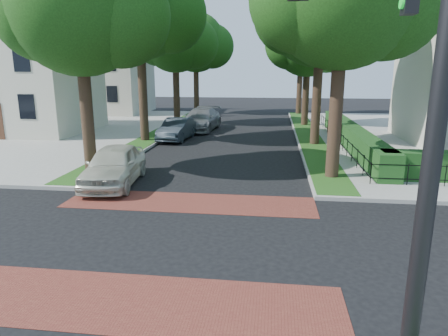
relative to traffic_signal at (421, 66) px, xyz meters
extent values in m
plane|color=black|center=(-4.89, 4.41, -4.71)|extent=(120.00, 120.00, 0.00)
cube|color=maroon|center=(-4.89, 7.61, -4.70)|extent=(9.00, 2.20, 0.01)
cube|color=maroon|center=(-4.89, 1.21, -4.70)|extent=(9.00, 2.20, 0.01)
cube|color=#284E16|center=(0.51, 23.51, -4.55)|extent=(1.60, 29.80, 0.02)
cube|color=#284E16|center=(-10.29, 23.51, -4.55)|extent=(1.60, 29.80, 0.02)
cylinder|color=black|center=(0.61, 11.41, -0.88)|extent=(0.56, 0.56, 7.35)
sphere|color=#17390F|center=(2.32, 11.71, 2.60)|extent=(4.65, 4.65, 4.65)
cylinder|color=black|center=(0.61, 19.41, -0.71)|extent=(0.56, 0.56, 7.70)
sphere|color=#17390F|center=(0.61, 19.41, 3.36)|extent=(6.60, 6.60, 6.60)
sphere|color=#17390F|center=(2.43, 19.71, 2.96)|extent=(4.95, 4.95, 4.95)
sphere|color=#17390F|center=(-1.04, 19.21, 3.06)|extent=(4.62, 4.62, 4.62)
sphere|color=#17390F|center=(0.71, 21.06, 3.86)|extent=(4.29, 4.29, 4.29)
cylinder|color=black|center=(0.61, 28.41, -1.23)|extent=(0.56, 0.56, 6.65)
sphere|color=#17390F|center=(0.61, 28.41, 2.28)|extent=(5.80, 5.80, 5.80)
sphere|color=#17390F|center=(2.21, 28.71, 1.88)|extent=(4.35, 4.35, 4.35)
sphere|color=#17390F|center=(-0.84, 28.21, 1.98)|extent=(4.06, 4.06, 4.06)
sphere|color=#17390F|center=(0.71, 29.86, 2.78)|extent=(3.77, 3.77, 3.77)
cylinder|color=black|center=(0.61, 37.41, -1.06)|extent=(0.56, 0.56, 7.00)
sphere|color=#17390F|center=(0.61, 37.41, 2.64)|extent=(6.00, 6.00, 6.00)
sphere|color=#17390F|center=(2.26, 37.71, 2.24)|extent=(4.50, 4.50, 4.50)
sphere|color=#17390F|center=(-0.89, 37.21, 2.34)|extent=(4.20, 4.20, 4.20)
sphere|color=#17390F|center=(0.71, 38.91, 3.14)|extent=(3.90, 3.90, 3.90)
cylinder|color=black|center=(-10.39, 11.41, -1.06)|extent=(0.56, 0.56, 7.00)
sphere|color=#17390F|center=(-10.39, 11.41, 2.64)|extent=(6.00, 6.00, 6.00)
sphere|color=#17390F|center=(-8.74, 11.71, 2.24)|extent=(4.50, 4.50, 4.50)
sphere|color=#17390F|center=(-11.89, 11.21, 2.34)|extent=(4.20, 4.20, 4.20)
cylinder|color=black|center=(-10.39, 19.41, -0.53)|extent=(0.56, 0.56, 8.05)
sphere|color=#17390F|center=(-10.39, 19.41, 3.72)|extent=(6.40, 6.40, 6.40)
sphere|color=#17390F|center=(-8.63, 19.71, 3.32)|extent=(4.80, 4.80, 4.80)
sphere|color=#17390F|center=(-11.99, 19.21, 3.42)|extent=(4.48, 4.48, 4.48)
sphere|color=#17390F|center=(-10.29, 21.01, 4.22)|extent=(4.16, 4.16, 4.16)
cylinder|color=black|center=(-10.39, 28.41, -1.13)|extent=(0.56, 0.56, 6.86)
sphere|color=#17390F|center=(-10.39, 28.41, 2.50)|extent=(5.60, 5.60, 5.60)
sphere|color=#17390F|center=(-8.85, 28.71, 2.10)|extent=(4.20, 4.20, 4.20)
sphere|color=#17390F|center=(-11.79, 28.21, 2.20)|extent=(3.92, 3.92, 3.92)
sphere|color=#17390F|center=(-10.29, 29.81, 3.00)|extent=(3.64, 3.64, 3.64)
cylinder|color=black|center=(-10.39, 37.41, -0.99)|extent=(0.56, 0.56, 7.14)
sphere|color=#17390F|center=(-10.39, 37.41, 2.79)|extent=(6.20, 6.20, 6.20)
sphere|color=#17390F|center=(-8.68, 37.71, 2.39)|extent=(4.65, 4.65, 4.65)
sphere|color=#17390F|center=(-11.94, 37.21, 2.49)|extent=(4.34, 4.34, 4.34)
sphere|color=#17390F|center=(-10.29, 38.96, 3.29)|extent=(4.03, 4.03, 4.03)
cube|color=#163C14|center=(2.81, 19.41, -3.96)|extent=(1.00, 18.00, 1.20)
cube|color=beige|center=(-20.39, 22.41, -1.31)|extent=(9.00, 8.00, 6.50)
cube|color=maroon|center=(-17.69, 20.81, 3.76)|extent=(0.80, 0.80, 3.64)
cube|color=beige|center=(-20.39, 36.41, -1.31)|extent=(9.00, 8.00, 6.50)
cube|color=maroon|center=(-17.69, 34.81, 3.76)|extent=(0.80, 0.80, 3.64)
cylinder|color=black|center=(0.21, -0.19, -0.56)|extent=(0.26, 0.26, 8.00)
cylinder|color=#0CB226|center=(0.08, 1.51, 1.02)|extent=(0.05, 0.18, 0.18)
imported|color=beige|center=(-8.49, 9.58, -3.88)|extent=(2.47, 5.01, 1.64)
imported|color=#202930|center=(-8.49, 20.57, -3.97)|extent=(1.91, 4.60, 1.48)
imported|color=slate|center=(-7.68, 25.26, -3.85)|extent=(2.84, 6.06, 1.71)
camera|label=1|loc=(-1.95, -5.83, -0.05)|focal=32.00mm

